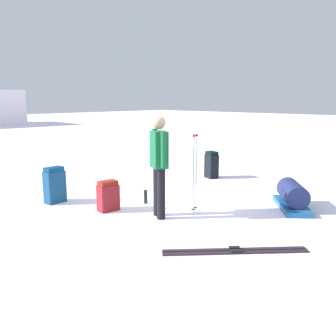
# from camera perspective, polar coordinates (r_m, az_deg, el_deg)

# --- Properties ---
(ground_plane) EXTENTS (80.00, 80.00, 0.00)m
(ground_plane) POSITION_cam_1_polar(r_m,az_deg,el_deg) (6.88, 0.00, -5.74)
(ground_plane) COLOR white
(skier_standing) EXTENTS (0.35, 0.52, 1.70)m
(skier_standing) POSITION_cam_1_polar(r_m,az_deg,el_deg) (5.94, -1.42, 1.06)
(skier_standing) COLOR black
(skier_standing) RESTS_ON ground_plane
(ski_pair_near) EXTENTS (1.52, 1.42, 0.05)m
(ski_pair_near) POSITION_cam_1_polar(r_m,az_deg,el_deg) (4.92, 10.56, -12.74)
(ski_pair_near) COLOR black
(ski_pair_near) RESTS_ON ground_plane
(backpack_large_dark) EXTENTS (0.33, 0.38, 0.67)m
(backpack_large_dark) POSITION_cam_1_polar(r_m,az_deg,el_deg) (9.13, 6.87, 0.47)
(backpack_large_dark) COLOR black
(backpack_large_dark) RESTS_ON ground_plane
(backpack_bright) EXTENTS (0.39, 0.25, 0.69)m
(backpack_bright) POSITION_cam_1_polar(r_m,az_deg,el_deg) (7.24, -17.45, -2.62)
(backpack_bright) COLOR navy
(backpack_bright) RESTS_ON ground_plane
(backpack_small_spare) EXTENTS (0.38, 0.26, 0.54)m
(backpack_small_spare) POSITION_cam_1_polar(r_m,az_deg,el_deg) (6.52, -9.42, -4.40)
(backpack_small_spare) COLOR maroon
(backpack_small_spare) RESTS_ON ground_plane
(ski_poles_planted_near) EXTENTS (0.18, 0.10, 1.38)m
(ski_poles_planted_near) POSITION_cam_1_polar(r_m,az_deg,el_deg) (6.27, 4.26, -0.23)
(ski_poles_planted_near) COLOR #B9C1BE
(ski_poles_planted_near) RESTS_ON ground_plane
(gear_sled) EXTENTS (1.18, 1.09, 0.49)m
(gear_sled) POSITION_cam_1_polar(r_m,az_deg,el_deg) (6.96, 19.04, -4.23)
(gear_sled) COLOR #1C558E
(gear_sled) RESTS_ON ground_plane
(thermos_bottle) EXTENTS (0.07, 0.07, 0.26)m
(thermos_bottle) POSITION_cam_1_polar(r_m,az_deg,el_deg) (6.92, -3.56, -4.54)
(thermos_bottle) COLOR black
(thermos_bottle) RESTS_ON ground_plane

